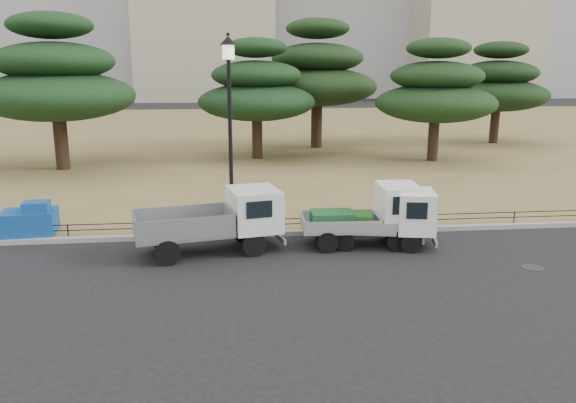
{
  "coord_description": "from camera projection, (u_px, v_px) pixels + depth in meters",
  "views": [
    {
      "loc": [
        -1.87,
        -15.11,
        5.43
      ],
      "look_at": [
        0.0,
        2.0,
        1.3
      ],
      "focal_mm": 35.0,
      "sensor_mm": 36.0,
      "label": 1
    }
  ],
  "objects": [
    {
      "name": "pine_center_right",
      "position": [
        317.0,
        74.0,
        36.8
      ],
      "size": [
        7.89,
        7.89,
        8.37
      ],
      "color": "black",
      "rests_on": "lawn"
    },
    {
      "name": "pine_east_far",
      "position": [
        498.0,
        85.0,
        39.18
      ],
      "size": [
        6.98,
        6.98,
        7.01
      ],
      "color": "black",
      "rests_on": "lawn"
    },
    {
      "name": "truck_kei_front",
      "position": [
        370.0,
        215.0,
        17.42
      ],
      "size": [
        3.65,
        1.68,
        1.9
      ],
      "rotation": [
        0.0,
        0.0,
        -0.03
      ],
      "color": "black",
      "rests_on": "ground"
    },
    {
      "name": "pipe_fence",
      "position": [
        286.0,
        221.0,
        18.63
      ],
      "size": [
        38.0,
        0.04,
        0.4
      ],
      "color": "black",
      "rests_on": "lawn"
    },
    {
      "name": "pine_west_near",
      "position": [
        55.0,
        80.0,
        28.75
      ],
      "size": [
        8.0,
        8.0,
        8.0
      ],
      "color": "black",
      "rests_on": "lawn"
    },
    {
      "name": "truck_large",
      "position": [
        217.0,
        219.0,
        16.73
      ],
      "size": [
        4.51,
        2.5,
        1.86
      ],
      "rotation": [
        0.0,
        0.0,
        0.21
      ],
      "color": "black",
      "rests_on": "ground"
    },
    {
      "name": "ground",
      "position": [
        296.0,
        262.0,
        16.07
      ],
      "size": [
        220.0,
        220.0,
        0.0
      ],
      "primitive_type": "plane",
      "color": "black"
    },
    {
      "name": "street_lamp",
      "position": [
        229.0,
        102.0,
        17.67
      ],
      "size": [
        0.56,
        0.56,
        6.21
      ],
      "color": "black",
      "rests_on": "lawn"
    },
    {
      "name": "lawn",
      "position": [
        250.0,
        135.0,
        45.63
      ],
      "size": [
        120.0,
        56.0,
        0.15
      ],
      "primitive_type": "cube",
      "color": "olive",
      "rests_on": "ground"
    },
    {
      "name": "manhole",
      "position": [
        532.0,
        267.0,
        15.6
      ],
      "size": [
        0.6,
        0.6,
        0.01
      ],
      "primitive_type": "cylinder",
      "color": "#2D2D30",
      "rests_on": "ground"
    },
    {
      "name": "truck_kei_rear",
      "position": [
        387.0,
        218.0,
        17.33
      ],
      "size": [
        3.57,
        2.04,
        1.76
      ],
      "rotation": [
        0.0,
        0.0,
        -0.2
      ],
      "color": "black",
      "rests_on": "ground"
    },
    {
      "name": "tarp_pile",
      "position": [
        30.0,
        221.0,
        18.15
      ],
      "size": [
        1.77,
        1.37,
        1.1
      ],
      "rotation": [
        0.0,
        0.0,
        0.1
      ],
      "color": "#144A9D",
      "rests_on": "lawn"
    },
    {
      "name": "curb",
      "position": [
        286.0,
        233.0,
        18.57
      ],
      "size": [
        120.0,
        0.25,
        0.16
      ],
      "primitive_type": "cube",
      "color": "gray",
      "rests_on": "ground"
    },
    {
      "name": "pine_center_left",
      "position": [
        257.0,
        90.0,
        32.41
      ],
      "size": [
        6.82,
        6.82,
        6.93
      ],
      "color": "black",
      "rests_on": "lawn"
    },
    {
      "name": "pine_east_near",
      "position": [
        436.0,
        91.0,
        31.62
      ],
      "size": [
        6.81,
        6.81,
        6.88
      ],
      "color": "black",
      "rests_on": "lawn"
    }
  ]
}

